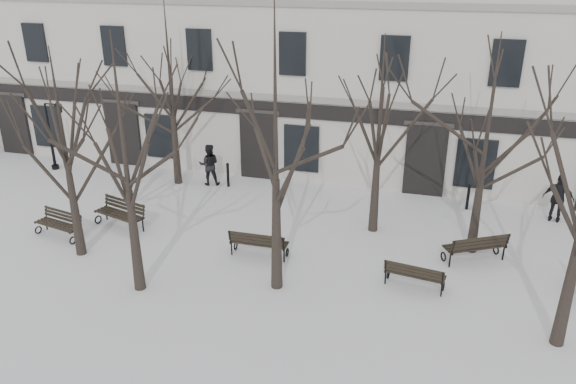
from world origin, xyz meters
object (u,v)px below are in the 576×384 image
at_px(tree_2, 275,120).
at_px(bench_2, 415,274).
at_px(tree_0, 62,131).
at_px(bench_0, 59,223).
at_px(lamp_post, 54,130).
at_px(bench_4, 476,246).
at_px(bench_3, 121,213).
at_px(bench_1, 258,243).
at_px(tree_1, 123,138).

bearing_deg(tree_2, bench_2, 14.43).
relative_size(tree_0, tree_2, 0.83).
height_order(bench_0, bench_2, bench_0).
height_order(bench_2, lamp_post, lamp_post).
relative_size(bench_2, bench_4, 0.87).
distance_m(bench_3, lamp_post, 7.55).
bearing_deg(bench_0, bench_1, 16.10).
relative_size(tree_1, lamp_post, 2.30).
bearing_deg(bench_0, bench_2, 11.87).
xyz_separation_m(tree_2, bench_3, (-6.49, 2.31, -4.48)).
relative_size(bench_2, bench_3, 0.86).
relative_size(tree_2, bench_4, 3.93).
height_order(tree_0, bench_4, tree_0).
height_order(tree_0, lamp_post, tree_0).
bearing_deg(lamp_post, bench_4, -11.69).
bearing_deg(bench_3, bench_2, 9.18).
height_order(bench_2, bench_4, bench_4).
xyz_separation_m(bench_2, lamp_post, (-16.25, 5.83, 1.37)).
bearing_deg(tree_1, bench_3, 127.64).
height_order(bench_1, bench_4, bench_4).
height_order(bench_3, bench_4, bench_4).
relative_size(tree_0, bench_2, 3.71).
bearing_deg(bench_2, tree_0, 13.02).
bearing_deg(bench_0, lamp_post, 139.03).
relative_size(bench_0, bench_1, 0.99).
bearing_deg(bench_4, tree_0, -16.32).
xyz_separation_m(bench_2, bench_3, (-10.34, 1.32, 0.07)).
xyz_separation_m(tree_1, bench_0, (-4.32, 2.25, -4.08)).
xyz_separation_m(bench_3, lamp_post, (-5.91, 4.51, 1.30)).
height_order(tree_0, bench_1, tree_0).
xyz_separation_m(tree_0, bench_1, (5.64, 1.36, -3.64)).
bearing_deg(bench_4, lamp_post, -41.26).
distance_m(bench_0, bench_1, 7.07).
height_order(bench_2, bench_3, bench_3).
xyz_separation_m(tree_2, bench_4, (5.60, 3.10, -4.48)).
relative_size(tree_2, bench_0, 4.33).
relative_size(tree_0, lamp_post, 2.09).
bearing_deg(tree_0, bench_4, 13.25).
distance_m(tree_1, bench_3, 5.94).
height_order(bench_4, lamp_post, lamp_post).
distance_m(bench_0, bench_4, 13.88).
xyz_separation_m(bench_4, lamp_post, (-18.00, 3.73, 1.29)).
height_order(bench_1, bench_3, bench_3).
height_order(tree_2, bench_2, tree_2).
xyz_separation_m(tree_1, bench_2, (7.67, 2.14, -4.09)).
bearing_deg(bench_3, bench_0, -127.26).
xyz_separation_m(tree_1, bench_4, (9.42, 4.25, -4.02)).
distance_m(bench_0, bench_3, 2.05).
bearing_deg(lamp_post, bench_2, -19.74).
bearing_deg(bench_4, bench_0, -21.28).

